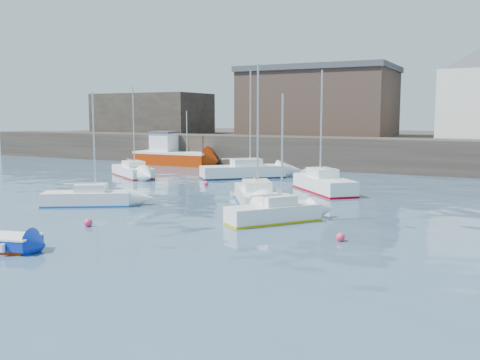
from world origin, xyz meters
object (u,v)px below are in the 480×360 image
at_px(sailboat_f, 324,184).
at_px(buoy_far, 206,185).
at_px(sailboat_a, 88,198).
at_px(sailboat_c, 274,213).
at_px(buoy_mid, 340,241).
at_px(sailboat_b, 256,196).
at_px(sailboat_e, 133,171).
at_px(sailboat_h, 243,171).
at_px(fishing_boat, 172,154).
at_px(buoy_near, 88,226).

bearing_deg(sailboat_f, buoy_far, -175.72).
distance_m(sailboat_a, sailboat_f, 15.27).
relative_size(sailboat_c, buoy_mid, 16.72).
xyz_separation_m(sailboat_f, buoy_far, (-8.75, -0.65, -0.57)).
bearing_deg(buoy_far, sailboat_b, -41.01).
height_order(sailboat_e, sailboat_h, sailboat_h).
bearing_deg(sailboat_e, sailboat_a, -61.75).
height_order(fishing_boat, buoy_far, fishing_boat).
bearing_deg(buoy_far, sailboat_h, 86.52).
distance_m(fishing_boat, sailboat_f, 23.57).
distance_m(sailboat_a, sailboat_e, 14.36).
distance_m(sailboat_a, buoy_near, 5.94).
height_order(sailboat_b, sailboat_h, sailboat_h).
bearing_deg(sailboat_c, sailboat_f, 95.62).
distance_m(sailboat_a, buoy_far, 10.77).
bearing_deg(sailboat_a, sailboat_h, 83.48).
height_order(sailboat_c, buoy_mid, sailboat_c).
height_order(sailboat_f, buoy_near, sailboat_f).
xyz_separation_m(fishing_boat, buoy_near, (14.11, -27.59, -1.07)).
height_order(sailboat_b, buoy_near, sailboat_b).
height_order(sailboat_f, buoy_mid, sailboat_f).
bearing_deg(sailboat_a, sailboat_b, 29.03).
xyz_separation_m(sailboat_a, sailboat_e, (-6.80, 12.65, 0.03)).
relative_size(fishing_boat, sailboat_h, 0.96).
bearing_deg(sailboat_f, sailboat_c, -84.38).
bearing_deg(sailboat_c, sailboat_b, 124.85).
height_order(sailboat_a, sailboat_b, sailboat_b).
xyz_separation_m(sailboat_a, sailboat_c, (11.32, 0.47, 0.02)).
relative_size(fishing_boat, sailboat_a, 1.31).
bearing_deg(sailboat_h, buoy_far, -93.48).
height_order(sailboat_e, sailboat_f, sailboat_f).
bearing_deg(sailboat_c, buoy_near, -146.56).
bearing_deg(fishing_boat, sailboat_c, -46.82).
bearing_deg(sailboat_a, sailboat_f, 47.82).
bearing_deg(buoy_far, sailboat_a, -98.03).
height_order(sailboat_a, sailboat_c, sailboat_a).
height_order(sailboat_e, buoy_mid, sailboat_e).
distance_m(fishing_boat, buoy_far, 17.13).
bearing_deg(buoy_mid, sailboat_f, 110.99).
relative_size(sailboat_h, buoy_mid, 23.81).
xyz_separation_m(sailboat_c, sailboat_f, (-1.07, 10.84, 0.10)).
xyz_separation_m(buoy_mid, buoy_far, (-13.79, 12.49, 0.00)).
bearing_deg(fishing_boat, sailboat_e, -72.88).
xyz_separation_m(sailboat_f, sailboat_h, (-8.42, 4.70, -0.00)).
bearing_deg(sailboat_f, fishing_boat, 149.55).
bearing_deg(buoy_near, sailboat_b, 64.14).
bearing_deg(sailboat_f, sailboat_h, 150.84).
bearing_deg(sailboat_a, buoy_far, 81.97).
height_order(sailboat_e, buoy_near, sailboat_e).
xyz_separation_m(fishing_boat, buoy_mid, (25.36, -25.09, -1.07)).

